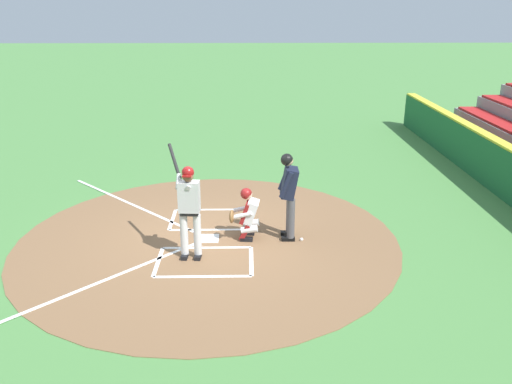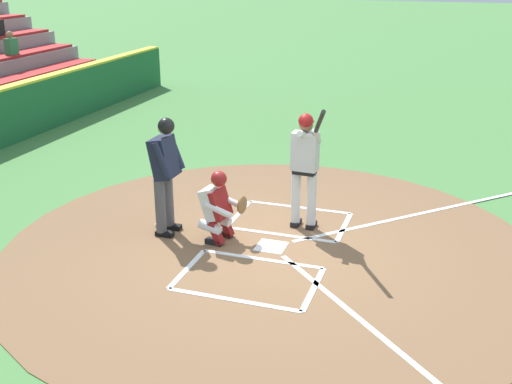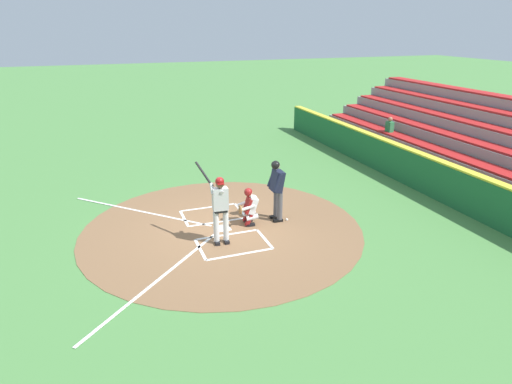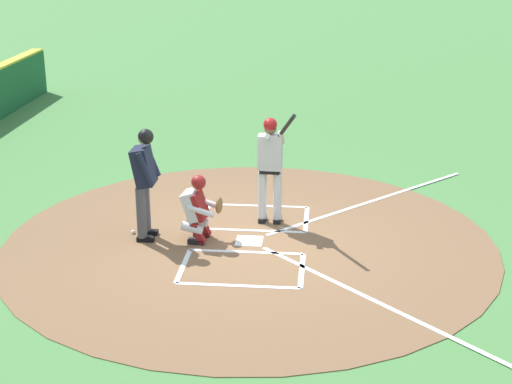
# 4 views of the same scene
# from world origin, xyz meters

# --- Properties ---
(ground_plane) EXTENTS (120.00, 120.00, 0.00)m
(ground_plane) POSITION_xyz_m (0.00, 0.00, 0.00)
(ground_plane) COLOR #4C8442
(dirt_circle) EXTENTS (8.00, 8.00, 0.01)m
(dirt_circle) POSITION_xyz_m (0.00, 0.00, 0.01)
(dirt_circle) COLOR brown
(dirt_circle) RESTS_ON ground
(home_plate_and_chalk) EXTENTS (7.93, 4.91, 0.01)m
(home_plate_and_chalk) POSITION_xyz_m (0.00, 0.88, 0.01)
(home_plate_and_chalk) COLOR white
(home_plate_and_chalk) RESTS_ON dirt_circle
(batter) EXTENTS (0.96, 0.67, 2.13)m
(batter) POSITION_xyz_m (-0.85, 0.28, 1.10)
(batter) COLOR silver
(batter) RESTS_ON ground
(catcher) EXTENTS (0.59, 0.66, 1.13)m
(catcher) POSITION_xyz_m (0.02, -0.82, 0.59)
(catcher) COLOR black
(catcher) RESTS_ON ground
(plate_umpire) EXTENTS (0.58, 0.41, 1.86)m
(plate_umpire) POSITION_xyz_m (0.02, -1.69, 1.08)
(plate_umpire) COLOR #4C4C51
(plate_umpire) RESTS_ON ground
(baseball) EXTENTS (0.07, 0.07, 0.07)m
(baseball) POSITION_xyz_m (-0.14, -1.97, 0.04)
(baseball) COLOR white
(baseball) RESTS_ON ground
(backstop_wall) EXTENTS (22.00, 0.36, 1.31)m
(backstop_wall) POSITION_xyz_m (0.00, -7.50, 0.65)
(backstop_wall) COLOR #1E6033
(backstop_wall) RESTS_ON ground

